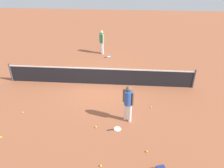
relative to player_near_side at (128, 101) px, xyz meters
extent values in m
plane|color=#9E5638|center=(-1.55, 3.00, -1.01)|extent=(40.00, 40.00, 0.00)
cylinder|color=#4C4C51|center=(-6.55, 3.00, -0.47)|extent=(0.09, 0.09, 1.07)
cylinder|color=#4C4C51|center=(3.45, 3.00, -0.47)|extent=(0.09, 0.09, 1.07)
cube|color=black|center=(-1.55, 3.00, -0.55)|extent=(10.00, 0.02, 0.91)
cube|color=white|center=(-1.55, 3.00, -0.07)|extent=(10.00, 0.04, 0.06)
cylinder|color=white|center=(0.09, -0.06, -0.58)|extent=(0.19, 0.19, 0.85)
cylinder|color=white|center=(-0.09, 0.06, -0.58)|extent=(0.19, 0.19, 0.85)
cylinder|color=#2D59B2|center=(0.00, 0.00, 0.15)|extent=(0.47, 0.47, 0.62)
cylinder|color=brown|center=(0.18, -0.11, 0.17)|extent=(0.12, 0.12, 0.58)
cylinder|color=brown|center=(-0.18, 0.11, 0.17)|extent=(0.12, 0.12, 0.58)
sphere|color=brown|center=(0.00, 0.00, 0.58)|extent=(0.32, 0.32, 0.23)
cylinder|color=white|center=(-2.01, 7.52, -0.58)|extent=(0.19, 0.19, 0.85)
cylinder|color=white|center=(-1.90, 7.34, -0.58)|extent=(0.19, 0.19, 0.85)
cylinder|color=#339959|center=(-1.95, 7.43, 0.15)|extent=(0.47, 0.47, 0.62)
cylinder|color=beige|center=(-2.07, 7.61, 0.17)|extent=(0.12, 0.12, 0.58)
cylinder|color=beige|center=(-1.84, 7.25, 0.17)|extent=(0.12, 0.12, 0.58)
sphere|color=beige|center=(-1.95, 7.43, 0.58)|extent=(0.32, 0.32, 0.23)
torus|color=white|center=(-0.39, -0.60, -1.00)|extent=(0.39, 0.39, 0.02)
cylinder|color=silver|center=(-0.39, -0.60, -1.00)|extent=(0.33, 0.33, 0.00)
cylinder|color=black|center=(-0.67, -0.67, -0.99)|extent=(0.28, 0.11, 0.03)
torus|color=blue|center=(-1.39, 6.85, -1.00)|extent=(0.44, 0.44, 0.02)
cylinder|color=silver|center=(-1.39, 6.85, -1.00)|extent=(0.37, 0.37, 0.00)
cylinder|color=black|center=(-1.62, 6.69, -0.99)|extent=(0.25, 0.19, 0.03)
sphere|color=#C6E033|center=(-4.71, 0.14, -0.98)|extent=(0.07, 0.07, 0.07)
sphere|color=#C6E033|center=(0.72, -1.73, -0.98)|extent=(0.07, 0.07, 0.07)
sphere|color=#C6E033|center=(-1.29, -0.57, -0.98)|extent=(0.07, 0.07, 0.07)
sphere|color=#C6E033|center=(-0.85, -2.47, -0.98)|extent=(0.07, 0.07, 0.07)
sphere|color=#C6E033|center=(-4.87, -1.43, -0.98)|extent=(0.07, 0.07, 0.07)
sphere|color=#C6E033|center=(1.09, 0.98, -0.98)|extent=(0.07, 0.07, 0.07)
camera|label=1|loc=(-0.10, -7.33, 5.03)|focal=34.86mm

